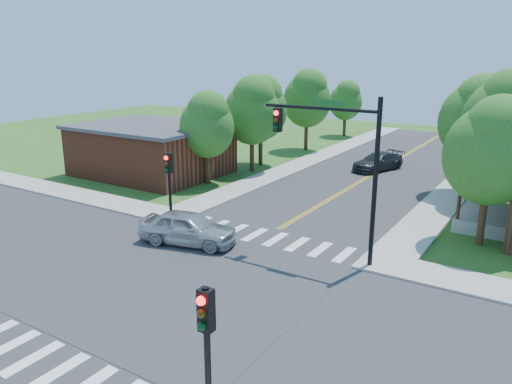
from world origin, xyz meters
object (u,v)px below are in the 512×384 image
Objects in this scene: signal_mast_ne at (338,152)px; car_dgrey at (378,162)px; signal_pole_se at (206,333)px; signal_pole_nw at (169,174)px; car_silver at (188,229)px.

car_dgrey is (-4.08, 17.60, -4.18)m from signal_mast_ne.
signal_pole_se and signal_pole_nw have the same top height.
signal_pole_nw is (-11.20, 11.20, 0.00)m from signal_pole_se.
car_dgrey is at bearing 103.05° from signal_mast_ne.
car_silver is (2.96, -2.08, -1.86)m from signal_pole_nw.
signal_pole_se is 15.84m from signal_pole_nw.
car_silver is (-6.55, -2.09, -4.05)m from signal_mast_ne.
signal_mast_ne reaches higher than car_silver.
signal_mast_ne is at bearing -57.37° from car_dgrey.
signal_mast_ne is 1.44× the size of car_dgrey.
signal_pole_se is at bearing -81.44° from signal_mast_ne.
signal_pole_se is 0.76× the size of car_silver.
signal_mast_ne is at bearing -85.41° from car_silver.
signal_pole_se reaches higher than car_dgrey.
signal_pole_se is 12.43m from car_silver.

